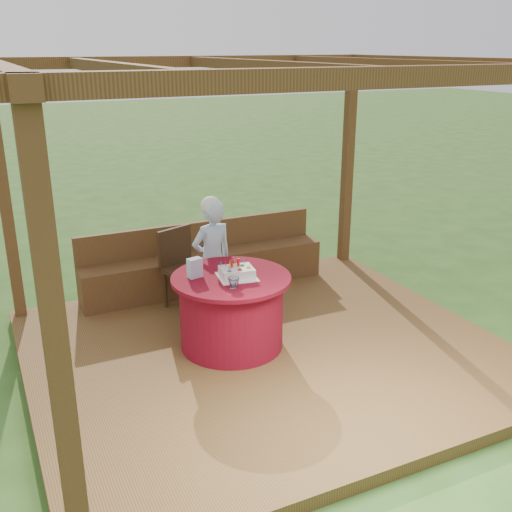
{
  "coord_description": "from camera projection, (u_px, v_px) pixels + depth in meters",
  "views": [
    {
      "loc": [
        -2.38,
        -4.74,
        2.95
      ],
      "look_at": [
        0.0,
        0.25,
        1.0
      ],
      "focal_mm": 42.0,
      "sensor_mm": 36.0,
      "label": 1
    }
  ],
  "objects": [
    {
      "name": "ground",
      "position": [
        267.0,
        358.0,
        5.98
      ],
      "size": [
        60.0,
        60.0,
        0.0
      ],
      "primitive_type": "plane",
      "color": "#2A511B",
      "rests_on": "ground"
    },
    {
      "name": "table",
      "position": [
        232.0,
        311.0,
        5.85
      ],
      "size": [
        1.16,
        1.16,
        0.74
      ],
      "color": "maroon",
      "rests_on": "deck"
    },
    {
      "name": "drinking_glass",
      "position": [
        234.0,
        283.0,
        5.44
      ],
      "size": [
        0.12,
        0.12,
        0.1
      ],
      "primitive_type": "imported",
      "rotation": [
        0.0,
        0.0,
        0.15
      ],
      "color": "white",
      "rests_on": "table"
    },
    {
      "name": "pergola",
      "position": [
        268.0,
        112.0,
        5.18
      ],
      "size": [
        4.5,
        4.0,
        2.72
      ],
      "color": "brown",
      "rests_on": "deck"
    },
    {
      "name": "birthday_cake",
      "position": [
        237.0,
        272.0,
        5.69
      ],
      "size": [
        0.4,
        0.4,
        0.17
      ],
      "color": "white",
      "rests_on": "table"
    },
    {
      "name": "gift_bag",
      "position": [
        195.0,
        268.0,
        5.68
      ],
      "size": [
        0.15,
        0.11,
        0.19
      ],
      "primitive_type": "cube",
      "rotation": [
        0.0,
        0.0,
        0.21
      ],
      "color": "#D98DC3",
      "rests_on": "table"
    },
    {
      "name": "bench",
      "position": [
        204.0,
        267.0,
        7.31
      ],
      "size": [
        3.0,
        0.42,
        0.8
      ],
      "color": "brown",
      "rests_on": "deck"
    },
    {
      "name": "deck",
      "position": [
        267.0,
        352.0,
        5.96
      ],
      "size": [
        4.5,
        4.0,
        0.12
      ],
      "primitive_type": "cube",
      "color": "brown",
      "rests_on": "ground"
    },
    {
      "name": "elderly_woman",
      "position": [
        212.0,
        257.0,
        6.41
      ],
      "size": [
        0.52,
        0.39,
        1.35
      ],
      "color": "#92BADA",
      "rests_on": "deck"
    },
    {
      "name": "chair",
      "position": [
        183.0,
        264.0,
        6.74
      ],
      "size": [
        0.58,
        0.58,
        0.9
      ],
      "color": "#362111",
      "rests_on": "deck"
    }
  ]
}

